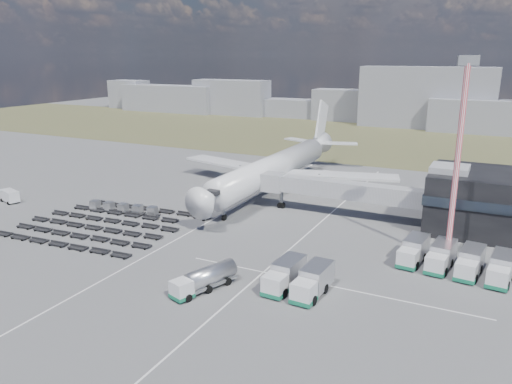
% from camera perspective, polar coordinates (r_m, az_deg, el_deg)
% --- Properties ---
extents(ground, '(420.00, 420.00, 0.00)m').
position_cam_1_polar(ground, '(82.97, -6.77, -4.98)').
color(ground, '#565659').
rests_on(ground, ground).
extents(grass_strip, '(420.00, 90.00, 0.01)m').
position_cam_1_polar(grass_strip, '(182.33, 12.47, 5.98)').
color(grass_strip, brown).
rests_on(grass_strip, ground).
extents(lane_markings, '(47.12, 110.00, 0.01)m').
position_cam_1_polar(lane_markings, '(80.84, 0.24, -5.42)').
color(lane_markings, silver).
rests_on(lane_markings, ground).
extents(jet_bridge, '(30.30, 3.80, 7.05)m').
position_cam_1_polar(jet_bridge, '(92.56, 8.43, 0.40)').
color(jet_bridge, '#939399').
rests_on(jet_bridge, ground).
extents(airliner, '(51.59, 64.53, 17.62)m').
position_cam_1_polar(airliner, '(108.87, 2.45, 2.95)').
color(airliner, silver).
rests_on(airliner, ground).
extents(skyline, '(292.94, 27.66, 24.46)m').
position_cam_1_polar(skyline, '(217.06, 17.07, 9.54)').
color(skyline, gray).
rests_on(skyline, ground).
extents(fuel_tanker, '(5.23, 9.56, 3.01)m').
position_cam_1_polar(fuel_tanker, '(64.00, -5.95, -9.89)').
color(fuel_tanker, silver).
rests_on(fuel_tanker, ground).
extents(pushback_tug, '(3.54, 2.47, 1.46)m').
position_cam_1_polar(pushback_tug, '(91.12, -6.16, -2.60)').
color(pushback_tug, silver).
rests_on(pushback_tug, ground).
extents(utility_van, '(5.08, 3.36, 2.46)m').
position_cam_1_polar(utility_van, '(112.01, -26.32, -0.45)').
color(utility_van, silver).
rests_on(utility_van, ground).
extents(catering_truck, '(3.67, 6.56, 2.84)m').
position_cam_1_polar(catering_truck, '(113.87, 7.55, 1.40)').
color(catering_truck, silver).
rests_on(catering_truck, ground).
extents(service_trucks_near, '(7.06, 8.30, 3.20)m').
position_cam_1_polar(service_trucks_near, '(63.61, 4.87, -9.79)').
color(service_trucks_near, silver).
rests_on(service_trucks_near, ground).
extents(service_trucks_far, '(14.93, 9.34, 3.14)m').
position_cam_1_polar(service_trucks_far, '(74.13, 21.82, -7.16)').
color(service_trucks_far, silver).
rests_on(service_trucks_far, ground).
extents(uld_row, '(15.13, 3.55, 1.65)m').
position_cam_1_polar(uld_row, '(96.92, -14.93, -1.78)').
color(uld_row, black).
rests_on(uld_row, ground).
extents(baggage_dollies, '(28.51, 23.89, 0.71)m').
position_cam_1_polar(baggage_dollies, '(91.00, -17.33, -3.50)').
color(baggage_dollies, black).
rests_on(baggage_dollies, ground).
extents(floodlight_mast, '(2.74, 2.22, 28.72)m').
position_cam_1_polar(floodlight_mast, '(73.62, 22.00, 3.03)').
color(floodlight_mast, red).
rests_on(floodlight_mast, ground).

